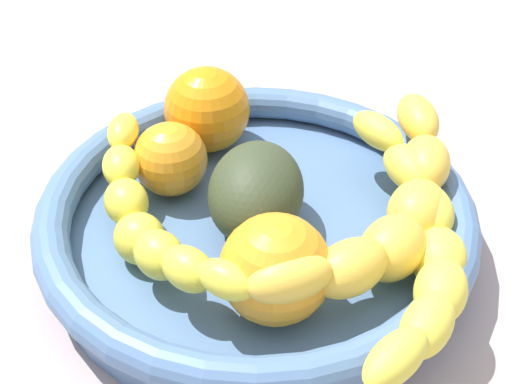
% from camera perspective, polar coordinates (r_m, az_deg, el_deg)
% --- Properties ---
extents(kitchen_counter, '(1.20, 1.20, 0.03)m').
position_cam_1_polar(kitchen_counter, '(0.53, -0.00, -5.37)').
color(kitchen_counter, '#A59394').
rests_on(kitchen_counter, ground).
extents(fruit_bowl, '(0.30, 0.30, 0.05)m').
position_cam_1_polar(fruit_bowl, '(0.51, -0.00, -2.32)').
color(fruit_bowl, '#4E6F9C').
rests_on(fruit_bowl, kitchen_counter).
extents(banana_draped_left, '(0.24, 0.09, 0.05)m').
position_cam_1_polar(banana_draped_left, '(0.48, 10.42, -1.69)').
color(banana_draped_left, yellow).
rests_on(banana_draped_left, fruit_bowl).
extents(banana_draped_right, '(0.11, 0.18, 0.05)m').
position_cam_1_polar(banana_draped_right, '(0.48, -8.29, -2.20)').
color(banana_draped_right, yellow).
rests_on(banana_draped_right, fruit_bowl).
extents(banana_arching_top, '(0.22, 0.14, 0.05)m').
position_cam_1_polar(banana_arching_top, '(0.47, 12.70, -3.90)').
color(banana_arching_top, yellow).
rests_on(banana_arching_top, fruit_bowl).
extents(orange_front, '(0.07, 0.07, 0.07)m').
position_cam_1_polar(orange_front, '(0.57, -3.82, 6.38)').
color(orange_front, orange).
rests_on(orange_front, fruit_bowl).
extents(orange_mid_left, '(0.05, 0.05, 0.05)m').
position_cam_1_polar(orange_mid_left, '(0.53, -6.60, 2.60)').
color(orange_mid_left, orange).
rests_on(orange_mid_left, fruit_bowl).
extents(orange_mid_right, '(0.07, 0.07, 0.07)m').
position_cam_1_polar(orange_mid_right, '(0.43, 1.52, -6.00)').
color(orange_mid_right, orange).
rests_on(orange_mid_right, fruit_bowl).
extents(avocado_dark, '(0.10, 0.09, 0.06)m').
position_cam_1_polar(avocado_dark, '(0.49, -0.19, -0.31)').
color(avocado_dark, '#353F27').
rests_on(avocado_dark, fruit_bowl).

